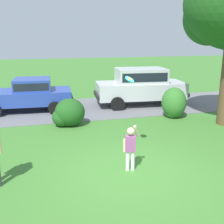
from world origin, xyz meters
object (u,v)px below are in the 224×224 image
Objects in this scene: parked_sedan at (28,93)px; child_thrower at (130,145)px; parked_suv at (141,85)px; frisbee at (130,79)px.

parked_sedan is 3.48× the size of child_thrower.
parked_sedan is 0.93× the size of parked_suv.
child_thrower is at bearing -68.50° from parked_sedan.
frisbee is at bearing -113.06° from parked_suv.
frisbee is (-2.53, -5.94, 1.25)m from parked_suv.
parked_sedan is at bearing 111.50° from child_thrower.
frisbee is at bearing 75.05° from child_thrower.
parked_suv is (5.60, -0.27, 0.23)m from parked_sedan.
parked_suv is 3.75× the size of child_thrower.
parked_sedan is 7.70m from child_thrower.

